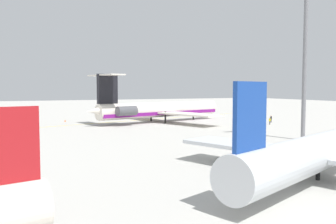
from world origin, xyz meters
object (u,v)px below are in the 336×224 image
object	(u,v)px
ground_crew_near_tail	(270,120)
safety_cone_nose	(65,121)
main_jetliner	(158,109)
airliner_mid_left	(322,151)
light_mast	(305,52)
ground_crew_near_nose	(271,118)

from	to	relation	value
ground_crew_near_tail	safety_cone_nose	distance (m)	51.29
main_jetliner	safety_cone_nose	xyz separation A→B (m)	(21.62, -10.70, -2.96)
airliner_mid_left	ground_crew_near_tail	bearing A→B (deg)	33.54
light_mast	ground_crew_near_tail	bearing A→B (deg)	-117.54
main_jetliner	light_mast	size ratio (longest dim) A/B	1.51
ground_crew_near_tail	safety_cone_nose	xyz separation A→B (m)	(43.64, -26.94, -0.77)
main_jetliner	ground_crew_near_nose	size ratio (longest dim) A/B	22.49
ground_crew_near_nose	light_mast	size ratio (longest dim) A/B	0.07
airliner_mid_left	ground_crew_near_tail	world-z (taller)	airliner_mid_left
main_jetliner	ground_crew_near_nose	bearing A→B (deg)	-39.64
airliner_mid_left	safety_cone_nose	xyz separation A→B (m)	(15.29, -68.23, -2.41)
airliner_mid_left	ground_crew_near_tail	distance (m)	50.11
safety_cone_nose	light_mast	size ratio (longest dim) A/B	0.02
safety_cone_nose	airliner_mid_left	bearing A→B (deg)	102.63
airliner_mid_left	safety_cone_nose	bearing A→B (deg)	80.65
ground_crew_near_nose	light_mast	distance (m)	32.99
main_jetliner	airliner_mid_left	bearing A→B (deg)	-110.78
ground_crew_near_nose	ground_crew_near_tail	size ratio (longest dim) A/B	1.08
airliner_mid_left	ground_crew_near_nose	size ratio (longest dim) A/B	16.57
airliner_mid_left	safety_cone_nose	distance (m)	69.96
main_jetliner	safety_cone_nose	size ratio (longest dim) A/B	73.08
ground_crew_near_nose	airliner_mid_left	bearing A→B (deg)	35.46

